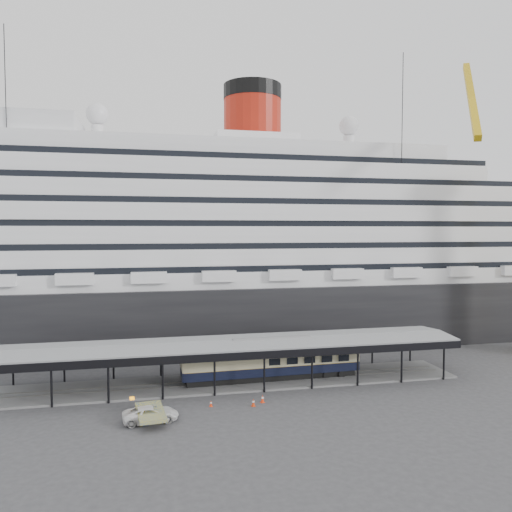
% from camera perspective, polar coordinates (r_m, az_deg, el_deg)
% --- Properties ---
extents(ground, '(200.00, 200.00, 0.00)m').
position_cam_1_polar(ground, '(58.36, -1.71, -15.75)').
color(ground, '#363638').
rests_on(ground, ground).
extents(cruise_ship, '(130.00, 30.00, 43.90)m').
position_cam_1_polar(cruise_ship, '(86.93, -5.55, 2.72)').
color(cruise_ship, black).
rests_on(cruise_ship, ground).
extents(platform_canopy, '(56.00, 9.18, 5.30)m').
position_cam_1_polar(platform_canopy, '(62.38, -2.57, -12.24)').
color(platform_canopy, slate).
rests_on(platform_canopy, ground).
extents(port_truck, '(5.63, 3.03, 1.50)m').
position_cam_1_polar(port_truck, '(52.17, -11.95, -17.25)').
color(port_truck, silver).
rests_on(port_truck, ground).
extents(pullman_carriage, '(22.42, 3.53, 21.94)m').
position_cam_1_polar(pullman_carriage, '(63.25, 1.81, -11.74)').
color(pullman_carriage, black).
rests_on(pullman_carriage, ground).
extents(traffic_cone_left, '(0.34, 0.34, 0.66)m').
position_cam_1_polar(traffic_cone_left, '(55.44, -5.17, -16.43)').
color(traffic_cone_left, '#EF350D').
rests_on(traffic_cone_left, ground).
extents(traffic_cone_mid, '(0.48, 0.48, 0.81)m').
position_cam_1_polar(traffic_cone_mid, '(55.26, -0.31, -16.40)').
color(traffic_cone_mid, red).
rests_on(traffic_cone_mid, ground).
extents(traffic_cone_right, '(0.55, 0.55, 0.84)m').
position_cam_1_polar(traffic_cone_right, '(56.36, 0.75, -15.99)').
color(traffic_cone_right, '#F1330D').
rests_on(traffic_cone_right, ground).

